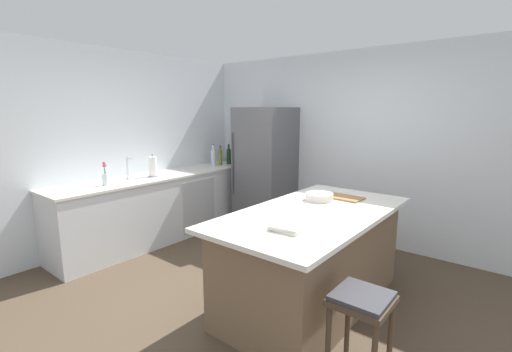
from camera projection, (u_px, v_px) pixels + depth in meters
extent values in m
plane|color=#4C3D2D|center=(248.00, 301.00, 3.36)|extent=(7.20, 7.20, 0.00)
cube|color=silver|center=(352.00, 147.00, 4.84)|extent=(6.00, 0.10, 2.60)
cube|color=silver|center=(107.00, 149.00, 4.63)|extent=(0.10, 6.00, 2.60)
cube|color=silver|center=(163.00, 207.00, 4.99)|extent=(0.66, 3.06, 0.89)
cube|color=silver|center=(162.00, 176.00, 4.90)|extent=(0.69, 3.09, 0.03)
cube|color=#B2B5BA|center=(199.00, 205.00, 5.08)|extent=(0.01, 0.60, 0.74)
cube|color=#7A6047|center=(313.00, 260.00, 3.24)|extent=(0.93, 1.89, 0.87)
cube|color=silver|center=(314.00, 213.00, 3.16)|extent=(1.09, 2.09, 0.04)
cube|color=#56565B|center=(265.00, 169.00, 5.34)|extent=(0.76, 0.71, 1.85)
cylinder|color=#4C4C51|center=(232.00, 164.00, 5.25)|extent=(0.02, 0.02, 0.93)
cylinder|color=#473828|center=(328.00, 347.00, 2.27)|extent=(0.04, 0.04, 0.58)
cylinder|color=#473828|center=(348.00, 325.00, 2.50)|extent=(0.04, 0.04, 0.58)
cylinder|color=#473828|center=(390.00, 342.00, 2.31)|extent=(0.04, 0.04, 0.58)
cube|color=#473828|center=(362.00, 301.00, 2.23)|extent=(0.36, 0.36, 0.04)
cube|color=#38383D|center=(362.00, 296.00, 2.23)|extent=(0.34, 0.34, 0.03)
cylinder|color=silver|center=(128.00, 179.00, 4.57)|extent=(0.05, 0.05, 0.02)
cylinder|color=silver|center=(127.00, 167.00, 4.54)|extent=(0.02, 0.02, 0.28)
cylinder|color=silver|center=(129.00, 159.00, 4.48)|extent=(0.14, 0.02, 0.02)
cylinder|color=silver|center=(105.00, 180.00, 4.19)|extent=(0.08, 0.08, 0.13)
cylinder|color=#4C7F3D|center=(105.00, 172.00, 4.19)|extent=(0.01, 0.03, 0.21)
sphere|color=#DB4C66|center=(104.00, 163.00, 4.17)|extent=(0.04, 0.04, 0.04)
cylinder|color=#4C7F3D|center=(105.00, 173.00, 4.17)|extent=(0.01, 0.01, 0.19)
sphere|color=#DB4C66|center=(104.00, 166.00, 4.16)|extent=(0.04, 0.04, 0.04)
cylinder|color=#4C7F3D|center=(106.00, 173.00, 4.17)|extent=(0.01, 0.04, 0.19)
sphere|color=#DB4C66|center=(105.00, 165.00, 4.15)|extent=(0.04, 0.04, 0.04)
cylinder|color=gray|center=(153.00, 176.00, 4.77)|extent=(0.14, 0.14, 0.01)
cylinder|color=white|center=(153.00, 166.00, 4.74)|extent=(0.11, 0.11, 0.26)
cylinder|color=gray|center=(152.00, 155.00, 4.71)|extent=(0.02, 0.02, 0.04)
cylinder|color=red|center=(232.00, 159.00, 5.96)|extent=(0.05, 0.05, 0.15)
cylinder|color=red|center=(232.00, 153.00, 5.94)|extent=(0.02, 0.02, 0.05)
cylinder|color=black|center=(232.00, 151.00, 5.93)|extent=(0.02, 0.02, 0.01)
cylinder|color=#19381E|center=(229.00, 157.00, 5.86)|extent=(0.07, 0.07, 0.25)
cylinder|color=#19381E|center=(229.00, 147.00, 5.83)|extent=(0.03, 0.03, 0.07)
cylinder|color=black|center=(229.00, 145.00, 5.83)|extent=(0.03, 0.03, 0.01)
cylinder|color=#994C23|center=(221.00, 157.00, 5.86)|extent=(0.05, 0.05, 0.22)
cylinder|color=#994C23|center=(220.00, 149.00, 5.83)|extent=(0.02, 0.02, 0.07)
cylinder|color=black|center=(220.00, 146.00, 5.83)|extent=(0.02, 0.02, 0.01)
cylinder|color=olive|center=(220.00, 159.00, 5.73)|extent=(0.05, 0.05, 0.22)
cylinder|color=olive|center=(220.00, 150.00, 5.70)|extent=(0.03, 0.03, 0.08)
cylinder|color=black|center=(220.00, 147.00, 5.70)|extent=(0.03, 0.03, 0.01)
cylinder|color=silver|center=(213.00, 158.00, 5.69)|extent=(0.08, 0.08, 0.26)
cylinder|color=silver|center=(213.00, 147.00, 5.66)|extent=(0.03, 0.03, 0.08)
cylinder|color=black|center=(213.00, 145.00, 5.65)|extent=(0.03, 0.03, 0.01)
cube|color=silver|center=(287.00, 229.00, 2.64)|extent=(0.24, 0.18, 0.02)
cube|color=silver|center=(287.00, 227.00, 2.64)|extent=(0.26, 0.22, 0.02)
cylinder|color=silver|center=(319.00, 197.00, 3.53)|extent=(0.28, 0.28, 0.07)
cube|color=#9E7042|center=(345.00, 198.00, 3.61)|extent=(0.37, 0.24, 0.02)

